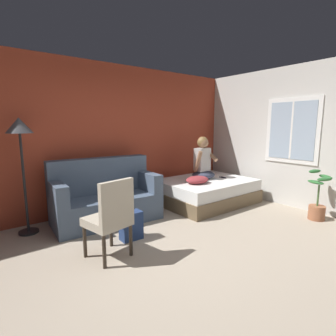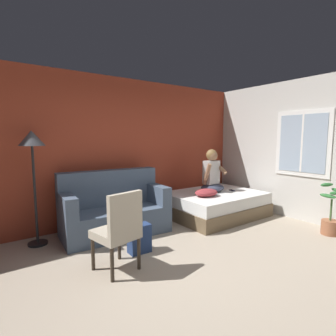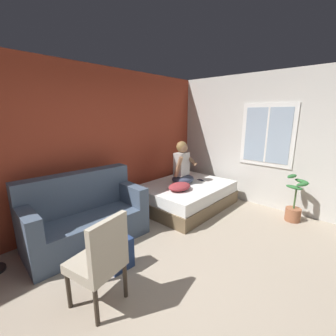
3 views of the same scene
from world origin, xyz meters
TOP-DOWN VIEW (x-y plane):
  - ground_plane at (0.00, 0.00)m, footprint 40.00×40.00m
  - wall_back_accent at (0.00, 2.49)m, footprint 11.17×0.16m
  - wall_side_with_window at (3.16, 0.01)m, footprint 0.19×6.21m
  - bed at (1.97, 1.56)m, footprint 1.89×1.44m
  - couch at (-0.12, 1.86)m, footprint 1.75×0.94m
  - side_chair at (-0.61, 0.62)m, footprint 0.54×0.54m
  - person_seated at (2.00, 1.69)m, footprint 0.56×0.49m
  - backpack at (-0.16, 0.95)m, footprint 0.30×0.24m
  - throw_pillow at (1.58, 1.42)m, footprint 0.49×0.38m
  - cell_phone at (2.40, 1.49)m, footprint 0.10×0.16m
  - floor_lamp at (-1.27, 2.07)m, footprint 0.36×0.36m
  - potted_plant at (2.73, -0.31)m, footprint 0.39×0.37m

SIDE VIEW (x-z plane):
  - ground_plane at x=0.00m, z-range 0.00..0.00m
  - backpack at x=-0.16m, z-range -0.04..0.42m
  - bed at x=1.97m, z-range 0.00..0.48m
  - potted_plant at x=2.73m, z-range -0.12..0.73m
  - couch at x=-0.12m, z-range -0.13..0.91m
  - cell_phone at x=2.40m, z-range 0.48..0.49m
  - side_chair at x=-0.61m, z-range 0.04..1.02m
  - throw_pillow at x=1.58m, z-range 0.48..0.62m
  - person_seated at x=2.00m, z-range 0.40..1.27m
  - wall_back_accent at x=0.00m, z-range 0.00..2.70m
  - wall_side_with_window at x=3.16m, z-range 0.00..2.70m
  - floor_lamp at x=-1.27m, z-range 0.58..2.28m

